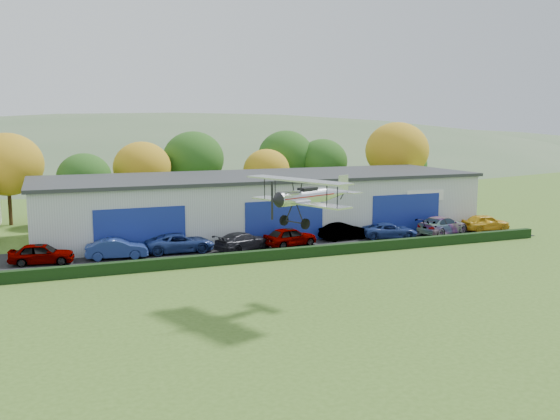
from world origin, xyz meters
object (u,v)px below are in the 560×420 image
object	(u,v)px
car_5	(344,231)
biplane	(309,195)
car_2	(180,243)
car_1	(117,249)
car_6	(390,231)
car_4	(290,237)
hangar	(261,203)
car_0	(42,254)
car_8	(485,222)
car_7	(442,225)
car_3	(243,241)

from	to	relation	value
car_5	biplane	distance (m)	19.78
car_2	car_5	world-z (taller)	car_2
car_1	car_6	size ratio (longest dim) A/B	0.94
car_4	car_6	bearing A→B (deg)	-102.87
hangar	car_6	distance (m)	12.21
car_0	car_8	size ratio (longest dim) A/B	0.98
car_1	car_4	xyz separation A→B (m)	(13.75, -0.44, 0.03)
car_2	biplane	distance (m)	17.24
car_7	biplane	distance (m)	25.51
biplane	car_5	bearing A→B (deg)	34.32
car_7	car_1	bearing A→B (deg)	70.54
car_4	car_8	xyz separation A→B (m)	(19.72, -0.17, -0.00)
car_3	car_0	bearing A→B (deg)	62.64
car_1	car_3	xyz separation A→B (m)	(9.66, -0.57, -0.03)
biplane	car_2	bearing A→B (deg)	81.38
car_3	car_6	world-z (taller)	car_3
car_1	car_4	world-z (taller)	car_4
car_8	car_4	bearing A→B (deg)	93.98
car_1	car_4	size ratio (longest dim) A/B	0.99
car_2	biplane	xyz separation A→B (m)	(3.83, -15.92, 5.40)
car_4	car_6	size ratio (longest dim) A/B	0.95
car_2	car_0	bearing A→B (deg)	94.57
car_5	car_2	bearing A→B (deg)	86.19
car_1	car_2	bearing A→B (deg)	-76.97
biplane	car_0	bearing A→B (deg)	109.63
car_2	car_5	size ratio (longest dim) A/B	1.23
car_0	car_3	world-z (taller)	car_0
car_2	biplane	bearing A→B (deg)	-163.84
car_0	car_7	size ratio (longest dim) A/B	0.80
car_2	car_3	size ratio (longest dim) A/B	1.08
car_6	car_7	world-z (taller)	car_7
car_3	car_5	size ratio (longest dim) A/B	1.14
car_0	car_3	xyz separation A→B (m)	(14.88, -0.73, -0.04)
car_8	biplane	size ratio (longest dim) A/B	0.66
car_6	biplane	distance (m)	21.46
hangar	car_2	world-z (taller)	hangar
car_6	car_2	bearing A→B (deg)	102.16
car_1	car_8	world-z (taller)	car_8
car_3	car_4	world-z (taller)	car_4
car_0	car_4	xyz separation A→B (m)	(18.98, -0.61, 0.02)
car_3	car_5	world-z (taller)	car_3
car_3	car_7	distance (m)	19.04
hangar	car_7	world-z (taller)	hangar
hangar	car_1	distance (m)	15.83
car_3	car_4	distance (m)	4.10
hangar	car_7	size ratio (longest dim) A/B	7.31
biplane	car_1	bearing A→B (deg)	97.26
car_4	car_0	bearing A→B (deg)	75.92
car_1	car_2	size ratio (longest dim) A/B	0.85
car_1	car_3	bearing A→B (deg)	-86.23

